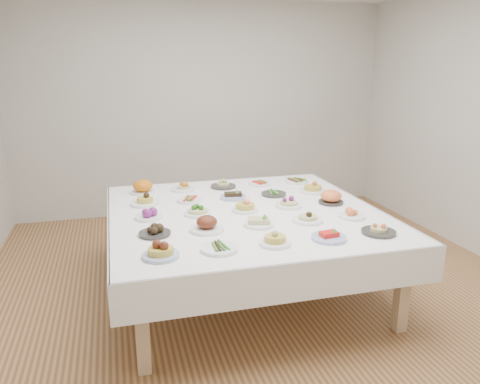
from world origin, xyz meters
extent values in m
plane|color=#A67845|center=(0.00, 0.00, 0.00)|extent=(5.00, 5.00, 0.00)
cube|color=beige|center=(0.00, 2.50, 1.40)|extent=(5.00, 0.02, 2.80)
cube|color=white|center=(-0.14, 0.00, 0.72)|extent=(2.29, 2.29, 0.06)
cube|color=white|center=(-0.14, 1.14, 0.61)|extent=(2.31, 0.02, 0.28)
cube|color=white|center=(-0.14, -1.15, 0.61)|extent=(2.31, 0.02, 0.28)
cube|color=white|center=(1.01, 0.00, 0.61)|extent=(0.02, 2.31, 0.28)
cube|color=white|center=(-1.29, 0.00, 0.61)|extent=(0.02, 2.31, 0.28)
cube|color=#D3AB87|center=(-1.11, -0.97, 0.34)|extent=(0.09, 0.09, 0.69)
cube|color=#D3AB87|center=(0.83, -0.97, 0.34)|extent=(0.09, 0.09, 0.69)
cube|color=#D3AB87|center=(-1.11, 0.96, 0.34)|extent=(0.09, 0.09, 0.69)
cube|color=#D3AB87|center=(0.83, 0.96, 0.34)|extent=(0.09, 0.09, 0.69)
cylinder|color=#4C66B2|center=(-0.95, -0.83, 0.76)|extent=(0.25, 0.25, 0.02)
cylinder|color=white|center=(-0.55, -0.82, 0.76)|extent=(0.26, 0.26, 0.02)
cylinder|color=white|center=(-0.15, -0.82, 0.76)|extent=(0.23, 0.23, 0.02)
cylinder|color=#4C66B2|center=(0.27, -0.83, 0.76)|extent=(0.25, 0.25, 0.02)
cylinder|color=#2E2C29|center=(0.68, -0.82, 0.76)|extent=(0.25, 0.25, 0.02)
cylinder|color=#2E2C29|center=(-0.95, -0.40, 0.76)|extent=(0.24, 0.24, 0.02)
cylinder|color=white|center=(-0.56, -0.41, 0.76)|extent=(0.26, 0.26, 0.02)
cylinder|color=white|center=(-0.14, -0.41, 0.76)|extent=(0.24, 0.24, 0.02)
cylinder|color=white|center=(0.28, -0.41, 0.76)|extent=(0.24, 0.24, 0.02)
cylinder|color=white|center=(0.67, -0.42, 0.76)|extent=(0.22, 0.22, 0.02)
cylinder|color=white|center=(-0.96, 0.01, 0.76)|extent=(0.23, 0.23, 0.02)
cylinder|color=white|center=(-0.55, -0.01, 0.76)|extent=(0.22, 0.22, 0.02)
cylinder|color=white|center=(-0.14, -0.01, 0.76)|extent=(0.23, 0.23, 0.02)
cylinder|color=white|center=(0.27, 0.01, 0.76)|extent=(0.23, 0.23, 0.02)
cylinder|color=#2E2C29|center=(0.68, 0.00, 0.76)|extent=(0.22, 0.22, 0.02)
cylinder|color=white|center=(-0.96, 0.41, 0.76)|extent=(0.26, 0.26, 0.02)
cylinder|color=white|center=(-0.55, 0.41, 0.76)|extent=(0.23, 0.23, 0.02)
cylinder|color=#4C66B2|center=(-0.14, 0.40, 0.76)|extent=(0.25, 0.25, 0.02)
cylinder|color=#2E2C29|center=(0.27, 0.40, 0.76)|extent=(0.24, 0.24, 0.02)
cylinder|color=white|center=(0.68, 0.41, 0.76)|extent=(0.25, 0.25, 0.02)
cylinder|color=white|center=(-0.95, 0.81, 0.76)|extent=(0.22, 0.22, 0.02)
cylinder|color=white|center=(-0.55, 0.81, 0.76)|extent=(0.24, 0.24, 0.02)
cylinder|color=#2E2C29|center=(-0.14, 0.82, 0.76)|extent=(0.26, 0.26, 0.02)
cylinder|color=white|center=(0.26, 0.82, 0.76)|extent=(0.23, 0.23, 0.02)
cylinder|color=white|center=(0.67, 0.82, 0.76)|extent=(0.24, 0.24, 0.02)
camera|label=1|loc=(-1.20, -3.74, 1.99)|focal=35.00mm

